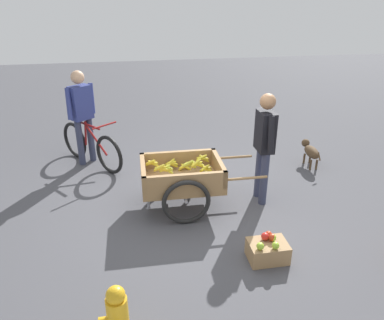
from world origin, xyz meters
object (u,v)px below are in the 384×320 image
(vendor_person, at_px, (265,139))
(fire_hydrant, at_px, (118,319))
(cyclist_person, at_px, (82,110))
(bicycle, at_px, (91,146))
(mixed_fruit_crate, at_px, (268,250))
(fruit_cart, at_px, (182,178))
(dog, at_px, (311,151))

(vendor_person, bearing_deg, fire_hydrant, 47.30)
(vendor_person, distance_m, cyclist_person, 3.13)
(bicycle, xyz_separation_m, cyclist_person, (0.10, -0.12, 0.62))
(mixed_fruit_crate, bearing_deg, cyclist_person, -53.92)
(vendor_person, bearing_deg, fruit_cart, -0.97)
(cyclist_person, bearing_deg, mixed_fruit_crate, 126.08)
(vendor_person, distance_m, fire_hydrant, 3.03)
(fire_hydrant, xyz_separation_m, mixed_fruit_crate, (-1.65, -0.89, -0.21))
(fruit_cart, xyz_separation_m, dog, (-2.38, -0.94, -0.17))
(bicycle, height_order, dog, bicycle)
(vendor_person, relative_size, dog, 2.35)
(cyclist_person, distance_m, mixed_fruit_crate, 3.87)
(cyclist_person, relative_size, dog, 2.41)
(vendor_person, distance_m, mixed_fruit_crate, 1.57)
(cyclist_person, relative_size, mixed_fruit_crate, 3.69)
(dog, bearing_deg, mixed_fruit_crate, 54.62)
(vendor_person, xyz_separation_m, bicycle, (2.49, -1.65, -0.59))
(mixed_fruit_crate, bearing_deg, fruit_cart, -59.08)
(bicycle, distance_m, cyclist_person, 0.64)
(vendor_person, height_order, fire_hydrant, vendor_person)
(bicycle, bearing_deg, fruit_cart, 129.59)
(bicycle, distance_m, mixed_fruit_crate, 3.63)
(dog, relative_size, mixed_fruit_crate, 1.53)
(fruit_cart, xyz_separation_m, bicycle, (1.35, -1.63, -0.09))
(cyclist_person, xyz_separation_m, mixed_fruit_crate, (-2.22, 3.05, -0.85))
(bicycle, bearing_deg, fire_hydrant, 97.07)
(vendor_person, xyz_separation_m, fire_hydrant, (2.01, 2.18, -0.61))
(fruit_cart, relative_size, cyclist_person, 1.02)
(dog, bearing_deg, fruit_cart, 21.62)
(fruit_cart, bearing_deg, bicycle, -50.41)
(fruit_cart, xyz_separation_m, mixed_fruit_crate, (-0.78, 1.31, -0.31))
(dog, bearing_deg, bicycle, -10.40)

